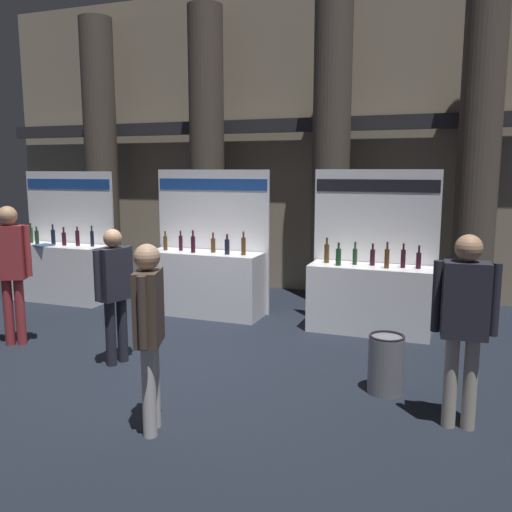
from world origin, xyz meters
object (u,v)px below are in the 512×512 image
object	(u,v)px
trash_bin	(386,364)
visitor_2	(11,263)
exhibitor_booth_0	(62,267)
exhibitor_booth_1	(206,277)
exhibitor_booth_2	(370,291)
visitor_5	(149,323)
visitor_0	(115,285)
visitor_8	(465,313)

from	to	relation	value
trash_bin	visitor_2	xyz separation A→B (m)	(-4.81, -0.11, 0.79)
exhibitor_booth_0	exhibitor_booth_1	bearing A→B (deg)	0.34
exhibitor_booth_0	exhibitor_booth_2	xyz separation A→B (m)	(5.43, -0.01, -0.01)
visitor_5	visitor_2	bearing A→B (deg)	-136.20
exhibitor_booth_0	visitor_0	bearing A→B (deg)	-40.60
visitor_5	visitor_8	xyz separation A→B (m)	(2.56, 1.02, 0.07)
visitor_0	visitor_2	bearing A→B (deg)	-77.99
exhibitor_booth_2	visitor_5	world-z (taller)	exhibitor_booth_2
exhibitor_booth_1	visitor_2	world-z (taller)	exhibitor_booth_1
exhibitor_booth_1	trash_bin	xyz separation A→B (m)	(3.10, -2.16, -0.29)
exhibitor_booth_2	visitor_8	world-z (taller)	exhibitor_booth_2
trash_bin	visitor_5	size ratio (longest dim) A/B	0.37
visitor_2	visitor_8	size ratio (longest dim) A/B	1.05
visitor_2	visitor_5	xyz separation A→B (m)	(2.97, -1.48, -0.10)
trash_bin	visitor_2	world-z (taller)	visitor_2
exhibitor_booth_2	visitor_5	xyz separation A→B (m)	(-1.35, -3.72, 0.41)
exhibitor_booth_2	trash_bin	bearing A→B (deg)	-77.05
exhibitor_booth_0	visitor_0	size ratio (longest dim) A/B	1.40
exhibitor_booth_2	trash_bin	world-z (taller)	exhibitor_booth_2
exhibitor_booth_0	visitor_8	xyz separation A→B (m)	(6.63, -2.71, 0.47)
exhibitor_booth_1	visitor_8	xyz separation A→B (m)	(3.82, -2.73, 0.46)
trash_bin	visitor_8	xyz separation A→B (m)	(0.72, -0.56, 0.75)
visitor_0	visitor_8	size ratio (longest dim) A/B	0.92
trash_bin	visitor_2	bearing A→B (deg)	-178.70
exhibitor_booth_1	visitor_0	distance (m)	2.42
exhibitor_booth_0	exhibitor_booth_1	distance (m)	2.81
exhibitor_booth_1	visitor_8	distance (m)	4.72
exhibitor_booth_2	visitor_2	size ratio (longest dim) A/B	1.25
visitor_2	visitor_8	world-z (taller)	visitor_2
trash_bin	visitor_0	distance (m)	3.21
exhibitor_booth_0	visitor_2	bearing A→B (deg)	-63.96
exhibitor_booth_1	exhibitor_booth_2	bearing A→B (deg)	-0.64
exhibitor_booth_2	trash_bin	xyz separation A→B (m)	(0.49, -2.13, -0.27)
visitor_2	visitor_8	xyz separation A→B (m)	(5.53, -0.46, -0.04)
exhibitor_booth_0	visitor_0	xyz separation A→B (m)	(2.78, -2.38, 0.36)
visitor_8	exhibitor_booth_2	bearing A→B (deg)	-70.07
exhibitor_booth_1	visitor_0	world-z (taller)	exhibitor_booth_1
exhibitor_booth_1	visitor_5	bearing A→B (deg)	-71.48
exhibitor_booth_0	visitor_5	bearing A→B (deg)	-42.53
exhibitor_booth_0	trash_bin	xyz separation A→B (m)	(5.92, -2.15, -0.28)
exhibitor_booth_0	visitor_0	distance (m)	3.68
visitor_2	exhibitor_booth_2	bearing A→B (deg)	1.80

